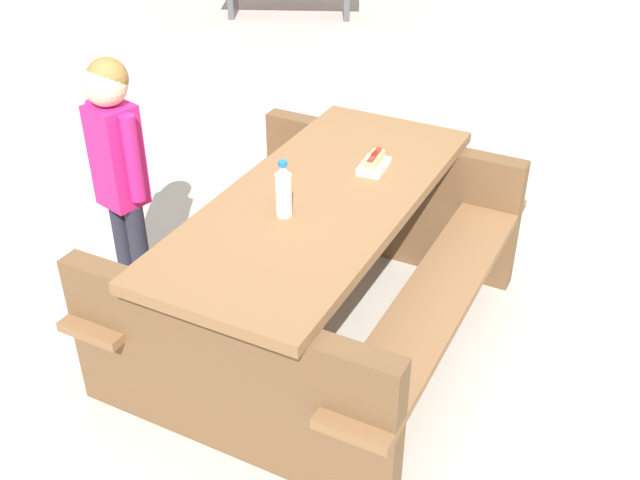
{
  "coord_description": "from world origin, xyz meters",
  "views": [
    {
      "loc": [
        -2.6,
        -0.97,
        2.31
      ],
      "look_at": [
        0.0,
        0.0,
        0.52
      ],
      "focal_mm": 42.28,
      "sensor_mm": 36.0,
      "label": 1
    }
  ],
  "objects_px": {
    "picnic_table": "(320,255)",
    "hotdog_tray": "(374,163)",
    "child_in_coat": "(117,156)",
    "soda_bottle": "(283,191)"
  },
  "relations": [
    {
      "from": "picnic_table",
      "to": "hotdog_tray",
      "type": "relative_size",
      "value": 10.66
    },
    {
      "from": "picnic_table",
      "to": "hotdog_tray",
      "type": "distance_m",
      "value": 0.48
    },
    {
      "from": "hotdog_tray",
      "to": "child_in_coat",
      "type": "height_order",
      "value": "child_in_coat"
    },
    {
      "from": "soda_bottle",
      "to": "child_in_coat",
      "type": "relative_size",
      "value": 0.19
    },
    {
      "from": "child_in_coat",
      "to": "picnic_table",
      "type": "bearing_deg",
      "value": -85.67
    },
    {
      "from": "hotdog_tray",
      "to": "picnic_table",
      "type": "bearing_deg",
      "value": 155.24
    },
    {
      "from": "soda_bottle",
      "to": "child_in_coat",
      "type": "height_order",
      "value": "child_in_coat"
    },
    {
      "from": "picnic_table",
      "to": "hotdog_tray",
      "type": "bearing_deg",
      "value": -24.76
    },
    {
      "from": "hotdog_tray",
      "to": "soda_bottle",
      "type": "bearing_deg",
      "value": 156.59
    },
    {
      "from": "soda_bottle",
      "to": "child_in_coat",
      "type": "bearing_deg",
      "value": 81.37
    }
  ]
}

